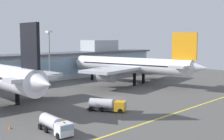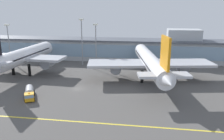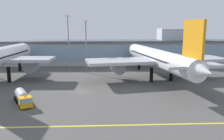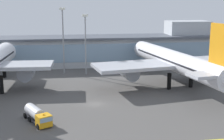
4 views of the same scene
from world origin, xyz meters
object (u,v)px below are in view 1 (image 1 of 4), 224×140
object	(u,v)px
apron_light_mast_west	(28,46)
safety_cone	(10,127)
airliner_near_right	(131,66)
fuel_tanker_truck	(108,105)
baggage_tug_near	(56,125)
apron_light_mast_east	(49,49)

from	to	relation	value
apron_light_mast_west	safety_cone	size ratio (longest dim) A/B	29.77
airliner_near_right	safety_cone	world-z (taller)	airliner_near_right
fuel_tanker_truck	apron_light_mast_west	xyz separation A→B (m)	(4.68, 42.62, 12.81)
fuel_tanker_truck	apron_light_mast_west	world-z (taller)	apron_light_mast_west
fuel_tanker_truck	baggage_tug_near	world-z (taller)	same
airliner_near_right	safety_cone	size ratio (longest dim) A/B	77.82
fuel_tanker_truck	apron_light_mast_east	world-z (taller)	apron_light_mast_east
fuel_tanker_truck	apron_light_mast_east	distance (m)	43.70
safety_cone	apron_light_mast_west	bearing A→B (deg)	55.14
airliner_near_right	baggage_tug_near	size ratio (longest dim) A/B	6.07
fuel_tanker_truck	safety_cone	world-z (taller)	fuel_tanker_truck
safety_cone	fuel_tanker_truck	bearing A→B (deg)	-9.10
baggage_tug_near	safety_cone	xyz separation A→B (m)	(-4.43, 8.22, -1.15)
baggage_tug_near	apron_light_mast_east	size ratio (longest dim) A/B	0.48
fuel_tanker_truck	safety_cone	xyz separation A→B (m)	(-22.50, 3.61, -1.15)
fuel_tanker_truck	apron_light_mast_west	distance (m)	44.75
safety_cone	baggage_tug_near	bearing A→B (deg)	-61.66
baggage_tug_near	safety_cone	distance (m)	9.41
apron_light_mast_west	apron_light_mast_east	world-z (taller)	apron_light_mast_west
apron_light_mast_east	airliner_near_right	bearing A→B (deg)	-35.09
fuel_tanker_truck	baggage_tug_near	xyz separation A→B (m)	(-18.07, -4.61, 0.00)
baggage_tug_near	apron_light_mast_west	world-z (taller)	apron_light_mast_west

